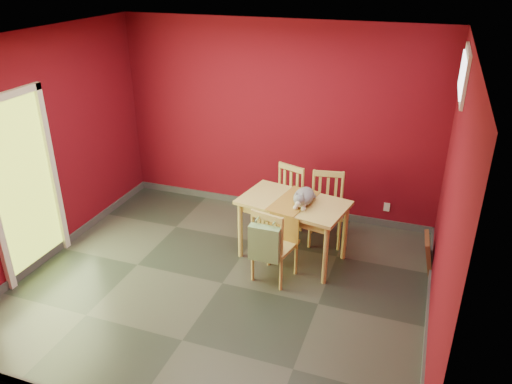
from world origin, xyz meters
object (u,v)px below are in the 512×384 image
(chair_far_right, at_px, (326,208))
(tote_bag, at_px, (265,243))
(dining_table, at_px, (293,208))
(chair_near, at_px, (273,244))
(cat, at_px, (304,194))
(chair_far_left, at_px, (284,200))
(picture_frame, at_px, (428,253))

(chair_far_right, bearing_deg, tote_bag, -107.21)
(dining_table, distance_m, chair_near, 0.57)
(dining_table, xyz_separation_m, chair_near, (-0.08, -0.52, -0.21))
(dining_table, relative_size, cat, 2.84)
(chair_far_left, height_order, cat, cat)
(dining_table, bearing_deg, chair_near, -99.15)
(chair_far_right, height_order, tote_bag, chair_far_right)
(chair_far_left, height_order, chair_near, chair_far_left)
(chair_near, bearing_deg, chair_far_left, 100.18)
(chair_far_left, height_order, chair_far_right, chair_far_right)
(dining_table, xyz_separation_m, tote_bag, (-0.11, -0.74, -0.09))
(chair_far_right, distance_m, picture_frame, 1.35)
(dining_table, distance_m, picture_frame, 1.69)
(chair_far_right, bearing_deg, chair_near, -109.10)
(chair_far_right, height_order, chair_near, chair_far_right)
(dining_table, relative_size, tote_bag, 2.84)
(dining_table, height_order, chair_far_left, chair_far_left)
(picture_frame, bearing_deg, cat, -167.08)
(chair_far_left, distance_m, picture_frame, 1.92)
(tote_bag, bearing_deg, picture_frame, 31.99)
(chair_near, distance_m, tote_bag, 0.25)
(tote_bag, relative_size, cat, 1.00)
(chair_far_right, bearing_deg, dining_table, -117.37)
(dining_table, relative_size, chair_far_left, 1.47)
(chair_far_left, distance_m, tote_bag, 1.36)
(chair_far_right, bearing_deg, cat, -106.24)
(cat, bearing_deg, chair_far_left, 124.11)
(chair_far_left, height_order, tote_bag, chair_far_left)
(tote_bag, xyz_separation_m, picture_frame, (1.70, 1.06, -0.39))
(chair_far_right, xyz_separation_m, tote_bag, (-0.40, -1.30, 0.12))
(chair_far_left, xyz_separation_m, chair_far_right, (0.57, -0.04, 0.00))
(chair_far_left, xyz_separation_m, picture_frame, (1.88, -0.27, -0.27))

